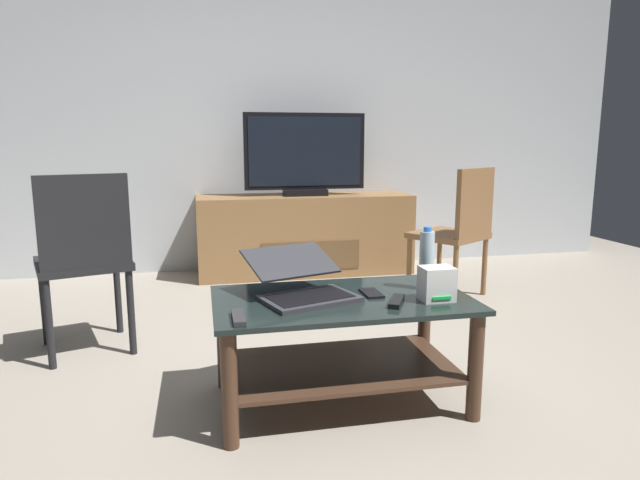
{
  "coord_description": "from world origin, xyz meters",
  "views": [
    {
      "loc": [
        -0.57,
        -2.17,
        1.09
      ],
      "look_at": [
        -0.01,
        0.43,
        0.61
      ],
      "focal_mm": 30.73,
      "sensor_mm": 36.0,
      "label": 1
    }
  ],
  "objects_px": {
    "router_box": "(437,284)",
    "soundbar_remote": "(396,301)",
    "water_bottle_near": "(427,260)",
    "laptop": "(302,283)",
    "side_chair": "(84,254)",
    "coffee_table": "(342,332)",
    "media_cabinet": "(305,234)",
    "cell_phone": "(371,293)",
    "television": "(305,156)",
    "tv_remote": "(239,318)",
    "dining_chair": "(459,226)"
  },
  "relations": [
    {
      "from": "coffee_table",
      "to": "tv_remote",
      "type": "height_order",
      "value": "tv_remote"
    },
    {
      "from": "laptop",
      "to": "water_bottle_near",
      "type": "height_order",
      "value": "water_bottle_near"
    },
    {
      "from": "dining_chair",
      "to": "media_cabinet",
      "type": "bearing_deg",
      "value": 133.61
    },
    {
      "from": "soundbar_remote",
      "to": "coffee_table",
      "type": "bearing_deg",
      "value": 173.48
    },
    {
      "from": "coffee_table",
      "to": "media_cabinet",
      "type": "xyz_separation_m",
      "value": [
        0.28,
        2.32,
        0.01
      ]
    },
    {
      "from": "dining_chair",
      "to": "soundbar_remote",
      "type": "relative_size",
      "value": 5.7
    },
    {
      "from": "television",
      "to": "media_cabinet",
      "type": "bearing_deg",
      "value": 90.0
    },
    {
      "from": "laptop",
      "to": "cell_phone",
      "type": "bearing_deg",
      "value": -5.11
    },
    {
      "from": "water_bottle_near",
      "to": "laptop",
      "type": "bearing_deg",
      "value": -179.39
    },
    {
      "from": "dining_chair",
      "to": "side_chair",
      "type": "relative_size",
      "value": 0.97
    },
    {
      "from": "water_bottle_near",
      "to": "soundbar_remote",
      "type": "relative_size",
      "value": 1.7
    },
    {
      "from": "laptop",
      "to": "soundbar_remote",
      "type": "distance_m",
      "value": 0.39
    },
    {
      "from": "coffee_table",
      "to": "media_cabinet",
      "type": "relative_size",
      "value": 0.6
    },
    {
      "from": "side_chair",
      "to": "router_box",
      "type": "xyz_separation_m",
      "value": [
        1.5,
        -0.91,
        -0.0
      ]
    },
    {
      "from": "cell_phone",
      "to": "side_chair",
      "type": "bearing_deg",
      "value": 147.41
    },
    {
      "from": "dining_chair",
      "to": "router_box",
      "type": "xyz_separation_m",
      "value": [
        -0.83,
        -1.49,
        0.02
      ]
    },
    {
      "from": "router_box",
      "to": "soundbar_remote",
      "type": "relative_size",
      "value": 0.86
    },
    {
      "from": "router_box",
      "to": "soundbar_remote",
      "type": "xyz_separation_m",
      "value": [
        -0.17,
        -0.01,
        -0.06
      ]
    },
    {
      "from": "laptop",
      "to": "cell_phone",
      "type": "relative_size",
      "value": 3.55
    },
    {
      "from": "laptop",
      "to": "tv_remote",
      "type": "height_order",
      "value": "laptop"
    },
    {
      "from": "television",
      "to": "cell_phone",
      "type": "xyz_separation_m",
      "value": [
        -0.15,
        -2.28,
        -0.51
      ]
    },
    {
      "from": "side_chair",
      "to": "soundbar_remote",
      "type": "height_order",
      "value": "side_chair"
    },
    {
      "from": "router_box",
      "to": "soundbar_remote",
      "type": "height_order",
      "value": "router_box"
    },
    {
      "from": "cell_phone",
      "to": "water_bottle_near",
      "type": "bearing_deg",
      "value": 5.9
    },
    {
      "from": "side_chair",
      "to": "cell_phone",
      "type": "height_order",
      "value": "side_chair"
    },
    {
      "from": "coffee_table",
      "to": "television",
      "type": "distance_m",
      "value": 2.41
    },
    {
      "from": "coffee_table",
      "to": "side_chair",
      "type": "distance_m",
      "value": 1.4
    },
    {
      "from": "router_box",
      "to": "soundbar_remote",
      "type": "bearing_deg",
      "value": -176.18
    },
    {
      "from": "water_bottle_near",
      "to": "cell_phone",
      "type": "xyz_separation_m",
      "value": [
        -0.26,
        -0.03,
        -0.12
      ]
    },
    {
      "from": "coffee_table",
      "to": "television",
      "type": "xyz_separation_m",
      "value": [
        0.28,
        2.3,
        0.66
      ]
    },
    {
      "from": "tv_remote",
      "to": "router_box",
      "type": "bearing_deg",
      "value": 6.21
    },
    {
      "from": "dining_chair",
      "to": "cell_phone",
      "type": "relative_size",
      "value": 6.52
    },
    {
      "from": "dining_chair",
      "to": "cell_phone",
      "type": "xyz_separation_m",
      "value": [
        -1.06,
        -1.35,
        -0.04
      ]
    },
    {
      "from": "soundbar_remote",
      "to": "router_box",
      "type": "bearing_deg",
      "value": 32.11
    },
    {
      "from": "tv_remote",
      "to": "cell_phone",
      "type": "bearing_deg",
      "value": 21.5
    },
    {
      "from": "dining_chair",
      "to": "soundbar_remote",
      "type": "xyz_separation_m",
      "value": [
        -1.01,
        -1.5,
        -0.04
      ]
    },
    {
      "from": "side_chair",
      "to": "soundbar_remote",
      "type": "bearing_deg",
      "value": -34.85
    },
    {
      "from": "side_chair",
      "to": "tv_remote",
      "type": "xyz_separation_m",
      "value": [
        0.7,
        -1.0,
        -0.06
      ]
    },
    {
      "from": "coffee_table",
      "to": "cell_phone",
      "type": "xyz_separation_m",
      "value": [
        0.13,
        0.02,
        0.15
      ]
    },
    {
      "from": "media_cabinet",
      "to": "laptop",
      "type": "bearing_deg",
      "value": -101.0
    },
    {
      "from": "coffee_table",
      "to": "side_chair",
      "type": "xyz_separation_m",
      "value": [
        -1.14,
        0.79,
        0.22
      ]
    },
    {
      "from": "coffee_table",
      "to": "router_box",
      "type": "relative_size",
      "value": 7.64
    },
    {
      "from": "dining_chair",
      "to": "router_box",
      "type": "bearing_deg",
      "value": -119.23
    },
    {
      "from": "media_cabinet",
      "to": "television",
      "type": "relative_size",
      "value": 1.78
    },
    {
      "from": "tv_remote",
      "to": "soundbar_remote",
      "type": "height_order",
      "value": "same"
    },
    {
      "from": "cell_phone",
      "to": "laptop",
      "type": "bearing_deg",
      "value": 173.66
    },
    {
      "from": "side_chair",
      "to": "laptop",
      "type": "bearing_deg",
      "value": -37.41
    },
    {
      "from": "side_chair",
      "to": "water_bottle_near",
      "type": "distance_m",
      "value": 1.7
    },
    {
      "from": "soundbar_remote",
      "to": "tv_remote",
      "type": "bearing_deg",
      "value": -145.07
    },
    {
      "from": "television",
      "to": "soundbar_remote",
      "type": "relative_size",
      "value": 6.16
    }
  ]
}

